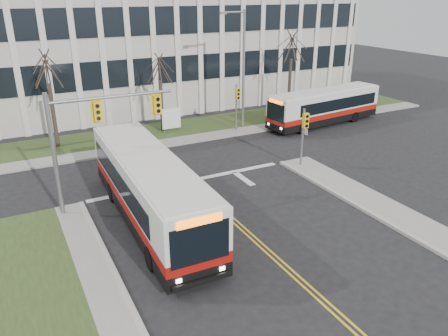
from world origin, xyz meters
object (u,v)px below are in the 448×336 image
Objects in this scene: streetlight at (242,64)px; bus_main at (150,191)px; directory_sign at (171,119)px; bus_cross at (324,108)px.

streetlight reaches higher than bus_main.
streetlight is 4.60× the size of directory_sign.
bus_main reaches higher than bus_cross.
directory_sign is at bearing 66.19° from bus_main.
bus_cross is at bearing 28.47° from bus_main.
directory_sign is 0.19× the size of bus_cross.
bus_cross reaches higher than directory_sign.
bus_main is (-11.58, -11.59, -3.57)m from streetlight.
directory_sign is 12.77m from bus_cross.
directory_sign is 0.16× the size of bus_main.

